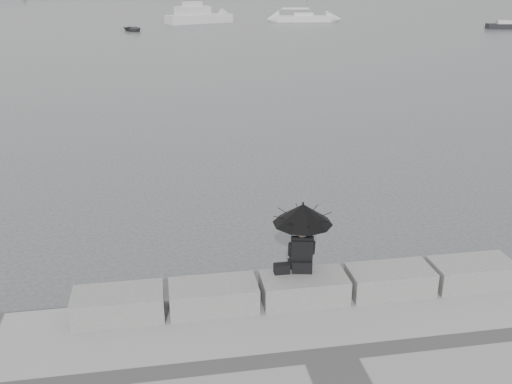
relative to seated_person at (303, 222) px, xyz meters
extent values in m
plane|color=#3F4143|center=(0.00, 0.20, -1.99)|extent=(360.00, 360.00, 0.00)
cube|color=slate|center=(-3.40, -0.25, -1.24)|extent=(1.60, 0.80, 0.50)
cube|color=slate|center=(-1.70, -0.25, -1.24)|extent=(1.60, 0.80, 0.50)
cube|color=slate|center=(0.00, -0.25, -1.24)|extent=(1.60, 0.80, 0.50)
cube|color=slate|center=(1.70, -0.25, -1.24)|extent=(1.60, 0.80, 0.50)
cube|color=slate|center=(3.40, -0.25, -1.24)|extent=(1.60, 0.80, 0.50)
sphere|color=#726056|center=(0.00, 0.02, -0.21)|extent=(0.21, 0.21, 0.21)
cylinder|color=black|center=(0.00, 0.01, -0.14)|extent=(0.02, 0.02, 1.00)
cone|color=black|center=(0.00, 0.01, 0.17)|extent=(1.12, 1.12, 0.38)
sphere|color=black|center=(0.00, 0.01, 0.38)|extent=(0.04, 0.04, 0.04)
cube|color=black|center=(-0.39, -0.05, -0.90)|extent=(0.29, 0.17, 0.19)
cube|color=silver|center=(17.86, 70.73, -1.64)|extent=(7.80, 3.31, 0.90)
cube|color=silver|center=(17.86, 70.73, -1.04)|extent=(2.82, 1.91, 0.50)
cylinder|color=gray|center=(17.86, 70.73, -0.39)|extent=(4.23, 0.62, 0.10)
cube|color=silver|center=(3.46, 70.77, -1.49)|extent=(9.31, 5.93, 1.20)
cube|color=silver|center=(3.46, 70.77, -0.39)|extent=(4.95, 3.71, 1.20)
cube|color=silver|center=(3.46, 70.77, 0.51)|extent=(2.66, 2.32, 0.60)
cube|color=black|center=(39.85, 55.85, -1.74)|extent=(5.72, 2.88, 0.70)
cube|color=silver|center=(39.85, 55.85, -1.24)|extent=(1.89, 1.56, 0.50)
imported|color=slate|center=(-4.98, 60.58, -1.71)|extent=(3.57, 2.93, 0.56)
camera|label=1|loc=(-2.46, -9.29, 4.27)|focal=40.00mm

